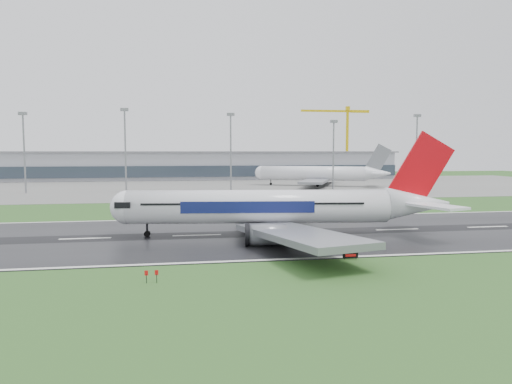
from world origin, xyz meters
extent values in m
plane|color=#27521E|center=(0.00, 0.00, 0.00)|extent=(520.00, 520.00, 0.00)
cube|color=black|center=(0.00, 0.00, 0.05)|extent=(400.00, 45.00, 0.10)
cube|color=slate|center=(0.00, 125.00, 0.04)|extent=(400.00, 130.00, 0.08)
cube|color=#93949D|center=(0.00, 185.00, 7.50)|extent=(240.00, 36.00, 15.00)
cylinder|color=gray|center=(-59.88, 100.00, 14.56)|extent=(0.64, 0.64, 29.13)
cylinder|color=gray|center=(-23.30, 100.00, 15.54)|extent=(0.64, 0.64, 31.08)
cylinder|color=gray|center=(17.54, 100.00, 14.88)|extent=(0.64, 0.64, 29.77)
cylinder|color=gray|center=(60.32, 100.00, 13.72)|extent=(0.64, 0.64, 27.45)
cylinder|color=gray|center=(97.27, 100.00, 15.15)|extent=(0.64, 0.64, 30.30)
camera|label=1|loc=(-3.29, -87.28, 15.71)|focal=32.95mm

